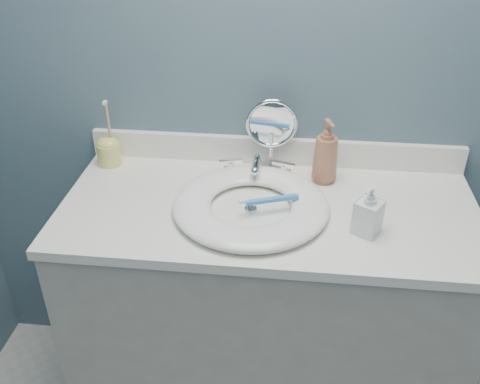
# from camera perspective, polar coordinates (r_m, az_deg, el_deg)

# --- Properties ---
(back_wall) EXTENTS (2.20, 0.02, 2.40)m
(back_wall) POSITION_cam_1_polar(r_m,az_deg,el_deg) (1.67, 4.03, 13.00)
(back_wall) COLOR #4A5E6F
(back_wall) RESTS_ON ground
(vanity_cabinet) EXTENTS (1.20, 0.55, 0.85)m
(vanity_cabinet) POSITION_cam_1_polar(r_m,az_deg,el_deg) (1.85, 2.67, -13.32)
(vanity_cabinet) COLOR #B0ABA1
(vanity_cabinet) RESTS_ON ground
(countertop) EXTENTS (1.22, 0.57, 0.03)m
(countertop) POSITION_cam_1_polar(r_m,az_deg,el_deg) (1.57, 3.07, -1.92)
(countertop) COLOR white
(countertop) RESTS_ON vanity_cabinet
(backsplash) EXTENTS (1.22, 0.02, 0.09)m
(backsplash) POSITION_cam_1_polar(r_m,az_deg,el_deg) (1.77, 3.68, 4.41)
(backsplash) COLOR white
(backsplash) RESTS_ON countertop
(basin) EXTENTS (0.45, 0.45, 0.04)m
(basin) POSITION_cam_1_polar(r_m,az_deg,el_deg) (1.53, 1.16, -1.37)
(basin) COLOR white
(basin) RESTS_ON countertop
(drain) EXTENTS (0.04, 0.04, 0.01)m
(drain) POSITION_cam_1_polar(r_m,az_deg,el_deg) (1.54, 1.16, -1.84)
(drain) COLOR silver
(drain) RESTS_ON countertop
(faucet) EXTENTS (0.25, 0.13, 0.07)m
(faucet) POSITION_cam_1_polar(r_m,az_deg,el_deg) (1.69, 1.79, 2.50)
(faucet) COLOR silver
(faucet) RESTS_ON countertop
(makeup_mirror) EXTENTS (0.16, 0.09, 0.24)m
(makeup_mirror) POSITION_cam_1_polar(r_m,az_deg,el_deg) (1.69, 3.39, 6.45)
(makeup_mirror) COLOR silver
(makeup_mirror) RESTS_ON countertop
(soap_bottle_amber) EXTENTS (0.10, 0.10, 0.21)m
(soap_bottle_amber) POSITION_cam_1_polar(r_m,az_deg,el_deg) (1.66, 9.16, 4.30)
(soap_bottle_amber) COLOR #A16548
(soap_bottle_amber) RESTS_ON countertop
(soap_bottle_clear) EXTENTS (0.09, 0.09, 0.14)m
(soap_bottle_clear) POSITION_cam_1_polar(r_m,az_deg,el_deg) (1.45, 13.58, -1.86)
(soap_bottle_clear) COLOR silver
(soap_bottle_clear) RESTS_ON countertop
(toothbrush_holder) EXTENTS (0.08, 0.08, 0.22)m
(toothbrush_holder) POSITION_cam_1_polar(r_m,az_deg,el_deg) (1.81, -13.82, 4.38)
(toothbrush_holder) COLOR #D9D96C
(toothbrush_holder) RESTS_ON countertop
(toothbrush_lying) EXTENTS (0.17, 0.07, 0.02)m
(toothbrush_lying) POSITION_cam_1_polar(r_m,az_deg,el_deg) (1.51, 3.18, -0.86)
(toothbrush_lying) COLOR #3D82D9
(toothbrush_lying) RESTS_ON basin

